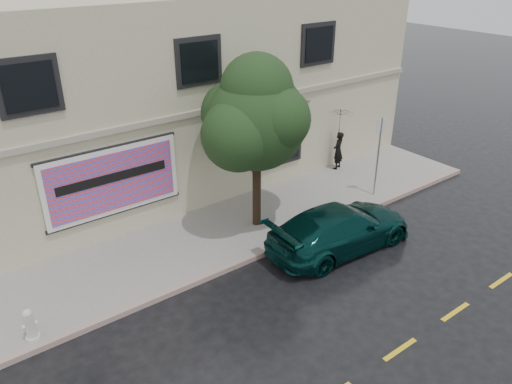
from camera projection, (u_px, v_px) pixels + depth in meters
ground at (300, 278)px, 14.04m from camera, size 90.00×90.00×0.00m
sidewalk at (234, 228)px, 16.33m from camera, size 20.00×3.50×0.15m
curb at (267, 252)px, 15.08m from camera, size 20.00×0.18×0.16m
road_marking at (400, 349)px, 11.53m from camera, size 19.00×0.12×0.01m
building at (146, 89)px, 18.92m from camera, size 20.00×8.12×7.00m
billboard at (113, 181)px, 14.92m from camera, size 4.30×0.16×2.20m
car at (340, 228)px, 15.11m from camera, size 4.92×2.39×1.40m
pedestrian at (338, 150)px, 20.20m from camera, size 0.67×0.56×1.56m
umbrella at (340, 122)px, 19.68m from camera, size 1.12×1.12×0.81m
street_tree at (257, 121)px, 14.91m from camera, size 3.03×3.03×5.05m
fire_hydrant at (30, 325)px, 11.47m from camera, size 0.35×0.32×0.84m
sign_pole at (379, 150)px, 17.63m from camera, size 0.34×0.15×2.94m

